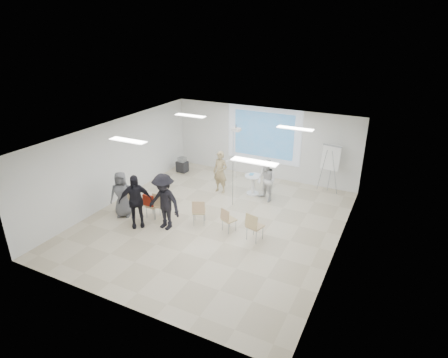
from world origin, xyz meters
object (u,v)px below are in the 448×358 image
at_px(pedestal_table, 253,184).
at_px(av_cart, 182,165).
at_px(chair_right_inner, 227,218).
at_px(chair_far_left, 132,197).
at_px(chair_left_mid, 151,205).
at_px(chair_center, 199,210).
at_px(chair_left_inner, 161,204).
at_px(player_right, 266,178).
at_px(chair_right_far, 254,225).
at_px(player_left, 220,169).
at_px(audience_left, 135,197).
at_px(laptop, 162,204).
at_px(audience_outer, 122,192).
at_px(flipchart_easel, 331,158).
at_px(audience_mid, 164,198).

distance_m(pedestal_table, av_cart, 3.76).
bearing_deg(av_cart, chair_right_inner, -37.78).
xyz_separation_m(chair_far_left, chair_left_mid, (0.98, -0.17, 0.01)).
bearing_deg(chair_center, chair_left_inner, 167.14).
distance_m(player_right, chair_right_far, 2.88).
xyz_separation_m(pedestal_table, player_left, (-1.22, -0.36, 0.49)).
height_order(player_left, audience_left, audience_left).
relative_size(player_left, audience_left, 0.91).
bearing_deg(chair_left_mid, laptop, 28.53).
height_order(player_left, chair_center, player_left).
height_order(chair_far_left, audience_outer, audience_outer).
bearing_deg(chair_left_inner, chair_right_far, -7.85).
height_order(player_right, av_cart, player_right).
xyz_separation_m(chair_left_mid, laptop, (0.33, 0.17, 0.03)).
bearing_deg(flipchart_easel, chair_far_left, -133.59).
bearing_deg(chair_far_left, chair_right_inner, 10.64).
xyz_separation_m(chair_center, audience_left, (-1.76, -0.98, 0.50)).
bearing_deg(player_right, pedestal_table, -174.78).
bearing_deg(audience_left, av_cart, 64.35).
relative_size(audience_outer, flipchart_easel, 0.94).
xyz_separation_m(chair_left_mid, audience_mid, (0.80, -0.36, 0.57)).
relative_size(chair_right_inner, audience_mid, 0.38).
distance_m(audience_outer, av_cart, 4.39).
height_order(chair_left_inner, audience_outer, audience_outer).
height_order(chair_right_inner, flipchart_easel, flipchart_easel).
bearing_deg(av_cart, chair_left_inner, -62.20).
xyz_separation_m(player_left, chair_center, (0.54, -2.61, -0.41)).
distance_m(player_right, chair_center, 3.00).
bearing_deg(audience_left, chair_far_left, 96.28).
height_order(chair_left_mid, chair_right_inner, chair_left_mid).
height_order(chair_center, audience_left, audience_left).
relative_size(chair_right_inner, flipchart_easel, 0.42).
xyz_separation_m(player_left, flipchart_easel, (3.76, 1.89, 0.47)).
xyz_separation_m(chair_right_far, av_cart, (-4.98, 3.82, -0.23)).
relative_size(pedestal_table, chair_left_mid, 0.95).
bearing_deg(chair_right_inner, audience_mid, -135.71).
relative_size(pedestal_table, chair_left_inner, 0.81).
relative_size(player_left, audience_mid, 0.88).
bearing_deg(chair_far_left, chair_center, 11.36).
height_order(player_left, laptop, player_left).
xyz_separation_m(chair_left_inner, laptop, (-0.02, 0.10, -0.05)).
height_order(player_right, audience_outer, audience_outer).
bearing_deg(pedestal_table, player_right, -24.65).
relative_size(chair_left_mid, chair_center, 0.95).
bearing_deg(chair_right_far, player_left, 146.75).
height_order(chair_left_mid, av_cart, chair_left_mid).
relative_size(chair_left_inner, audience_left, 0.48).
bearing_deg(player_left, flipchart_easel, 32.13).
relative_size(pedestal_table, audience_left, 0.39).
height_order(player_left, audience_outer, player_left).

